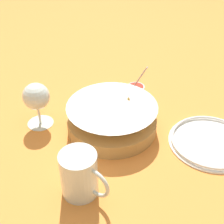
% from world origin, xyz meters
% --- Properties ---
extents(ground_plane, '(4.00, 4.00, 0.00)m').
position_xyz_m(ground_plane, '(0.00, 0.00, 0.00)').
color(ground_plane, orange).
extents(food_basket, '(0.26, 0.26, 0.09)m').
position_xyz_m(food_basket, '(0.02, 0.04, 0.04)').
color(food_basket, '#B2894C').
rests_on(food_basket, ground_plane).
extents(sauce_cup, '(0.07, 0.06, 0.12)m').
position_xyz_m(sauce_cup, '(-0.03, 0.24, 0.02)').
color(sauce_cup, '#B7B7BC').
rests_on(sauce_cup, ground_plane).
extents(wine_glass, '(0.08, 0.08, 0.14)m').
position_xyz_m(wine_glass, '(-0.17, -0.07, 0.09)').
color(wine_glass, silver).
rests_on(wine_glass, ground_plane).
extents(beer_mug, '(0.13, 0.09, 0.11)m').
position_xyz_m(beer_mug, '(0.10, -0.19, 0.05)').
color(beer_mug, silver).
rests_on(beer_mug, ground_plane).
extents(side_plate, '(0.23, 0.23, 0.01)m').
position_xyz_m(side_plate, '(0.28, 0.15, 0.01)').
color(side_plate, white).
rests_on(side_plate, ground_plane).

